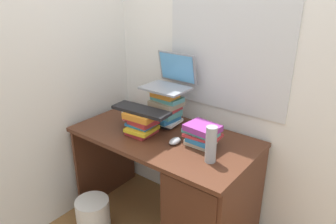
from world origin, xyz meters
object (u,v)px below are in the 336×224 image
computer_mouse (175,141)px  water_bottle (211,144)px  desk (199,195)px  wastebasket (93,216)px  book_stack_keyboard_riser (142,123)px  keyboard (141,110)px  book_stack_tall (166,107)px  book_stack_side (202,135)px  mug (127,113)px  laptop (170,79)px

computer_mouse → water_bottle: water_bottle is taller
desk → wastebasket: 0.82m
water_bottle → book_stack_keyboard_riser: bearing=177.1°
computer_mouse → wastebasket: size_ratio=0.37×
water_bottle → wastebasket: 1.12m
keyboard → book_stack_tall: bearing=73.8°
keyboard → desk: bearing=1.6°
book_stack_tall → keyboard: bearing=-101.8°
book_stack_tall → computer_mouse: bearing=-40.6°
book_stack_side → mug: 0.68m
water_bottle → keyboard: bearing=176.9°
book_stack_side → laptop: bearing=156.5°
book_stack_side → laptop: 0.49m
mug → water_bottle: bearing=-10.0°
desk → book_stack_side: 0.43m
book_stack_side → computer_mouse: book_stack_side is taller
wastebasket → laptop: bearing=66.8°
laptop → water_bottle: bearing=-29.8°
book_stack_side → mug: size_ratio=2.10×
desk → computer_mouse: (-0.18, -0.03, 0.37)m
book_stack_side → mug: book_stack_side is taller
desk → computer_mouse: bearing=-171.5°
book_stack_keyboard_riser → book_stack_side: (0.42, 0.11, -0.01)m
water_bottle → wastebasket: water_bottle is taller
keyboard → laptop: bearing=76.6°
computer_mouse → wastebasket: computer_mouse is taller
computer_mouse → mug: bearing=169.8°
book_stack_side → keyboard: bearing=-166.0°
keyboard → water_bottle: bearing=-7.5°
desk → water_bottle: water_bottle is taller
wastebasket → water_bottle: bearing=20.7°
desk → laptop: laptop is taller
computer_mouse → mug: (-0.53, 0.10, 0.03)m
book_stack_tall → laptop: (-0.00, 0.06, 0.20)m
mug → wastebasket: mug is taller
book_stack_side → laptop: (-0.38, 0.17, 0.26)m
mug → water_bottle: size_ratio=0.52×
book_stack_side → computer_mouse: 0.18m
laptop → water_bottle: (0.53, -0.30, -0.23)m
book_stack_keyboard_riser → water_bottle: bearing=-2.9°
book_stack_side → computer_mouse: (-0.15, -0.09, -0.06)m
laptop → wastebasket: bearing=-113.2°
laptop → water_bottle: size_ratio=1.42×
laptop → computer_mouse: (0.23, -0.25, -0.32)m
keyboard → mug: bearing=151.3°
computer_mouse → water_bottle: bearing=-9.8°
mug → water_bottle: 0.85m
book_stack_keyboard_riser → computer_mouse: 0.28m
book_stack_side → water_bottle: (0.15, -0.14, 0.03)m
book_stack_side → computer_mouse: bearing=-150.6°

